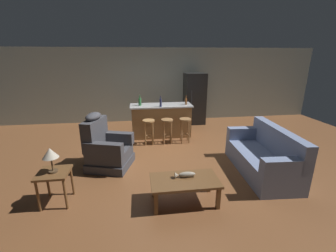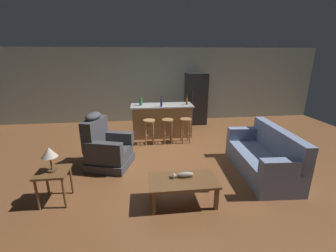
{
  "view_description": "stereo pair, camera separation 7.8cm",
  "coord_description": "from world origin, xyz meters",
  "px_view_note": "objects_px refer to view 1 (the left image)",
  "views": [
    {
      "loc": [
        -0.67,
        -5.06,
        2.32
      ],
      "look_at": [
        0.01,
        -0.1,
        0.75
      ],
      "focal_mm": 24.0,
      "sensor_mm": 36.0,
      "label": 1
    },
    {
      "loc": [
        -0.6,
        -5.07,
        2.32
      ],
      "look_at": [
        0.01,
        -0.1,
        0.75
      ],
      "focal_mm": 24.0,
      "sensor_mm": 36.0,
      "label": 2
    }
  ],
  "objects_px": {
    "kitchen_island": "(161,120)",
    "bottle_wine_dark": "(186,101)",
    "fish_figurine": "(185,175)",
    "table_lamp": "(50,154)",
    "bottle_short_amber": "(161,103)",
    "bar_stool_right": "(185,126)",
    "couch": "(264,157)",
    "end_table": "(54,177)",
    "bar_stool_left": "(149,127)",
    "refrigerator": "(194,99)",
    "bar_stool_middle": "(167,127)",
    "coffee_table": "(185,183)",
    "recliner_near_lamp": "(106,148)",
    "bottle_tall_green": "(140,102)"
  },
  "relations": [
    {
      "from": "coffee_table",
      "to": "recliner_near_lamp",
      "type": "xyz_separation_m",
      "value": [
        -1.41,
        1.47,
        0.06
      ]
    },
    {
      "from": "bottle_wine_dark",
      "to": "bar_stool_middle",
      "type": "bearing_deg",
      "value": -138.34
    },
    {
      "from": "refrigerator",
      "to": "fish_figurine",
      "type": "bearing_deg",
      "value": -105.98
    },
    {
      "from": "couch",
      "to": "kitchen_island",
      "type": "distance_m",
      "value": 3.12
    },
    {
      "from": "bottle_tall_green",
      "to": "recliner_near_lamp",
      "type": "bearing_deg",
      "value": -113.26
    },
    {
      "from": "end_table",
      "to": "bar_stool_left",
      "type": "xyz_separation_m",
      "value": [
        1.64,
        2.38,
        0.01
      ]
    },
    {
      "from": "bottle_tall_green",
      "to": "end_table",
      "type": "bearing_deg",
      "value": -115.55
    },
    {
      "from": "bar_stool_left",
      "to": "bottle_tall_green",
      "type": "xyz_separation_m",
      "value": [
        -0.2,
        0.62,
        0.59
      ]
    },
    {
      "from": "fish_figurine",
      "to": "recliner_near_lamp",
      "type": "distance_m",
      "value": 2.0
    },
    {
      "from": "bar_stool_left",
      "to": "bottle_wine_dark",
      "type": "distance_m",
      "value": 1.39
    },
    {
      "from": "fish_figurine",
      "to": "bar_stool_right",
      "type": "relative_size",
      "value": 0.5
    },
    {
      "from": "table_lamp",
      "to": "bar_stool_right",
      "type": "height_order",
      "value": "table_lamp"
    },
    {
      "from": "bottle_tall_green",
      "to": "fish_figurine",
      "type": "bearing_deg",
      "value": -78.49
    },
    {
      "from": "coffee_table",
      "to": "recliner_near_lamp",
      "type": "distance_m",
      "value": 2.04
    },
    {
      "from": "couch",
      "to": "bar_stool_middle",
      "type": "relative_size",
      "value": 2.87
    },
    {
      "from": "bar_stool_middle",
      "to": "refrigerator",
      "type": "distance_m",
      "value": 2.23
    },
    {
      "from": "bar_stool_right",
      "to": "end_table",
      "type": "bearing_deg",
      "value": -137.95
    },
    {
      "from": "end_table",
      "to": "bar_stool_left",
      "type": "relative_size",
      "value": 0.82
    },
    {
      "from": "fish_figurine",
      "to": "bar_stool_middle",
      "type": "bearing_deg",
      "value": 88.89
    },
    {
      "from": "refrigerator",
      "to": "bar_stool_middle",
      "type": "bearing_deg",
      "value": -123.59
    },
    {
      "from": "end_table",
      "to": "fish_figurine",
      "type": "bearing_deg",
      "value": -5.63
    },
    {
      "from": "recliner_near_lamp",
      "to": "bottle_tall_green",
      "type": "bearing_deg",
      "value": 83.93
    },
    {
      "from": "fish_figurine",
      "to": "table_lamp",
      "type": "relative_size",
      "value": 0.83
    },
    {
      "from": "fish_figurine",
      "to": "kitchen_island",
      "type": "distance_m",
      "value": 3.22
    },
    {
      "from": "bottle_wine_dark",
      "to": "couch",
      "type": "bearing_deg",
      "value": -65.34
    },
    {
      "from": "couch",
      "to": "refrigerator",
      "type": "height_order",
      "value": "refrigerator"
    },
    {
      "from": "bottle_wine_dark",
      "to": "bottle_short_amber",
      "type": "bearing_deg",
      "value": -167.0
    },
    {
      "from": "coffee_table",
      "to": "kitchen_island",
      "type": "relative_size",
      "value": 0.61
    },
    {
      "from": "end_table",
      "to": "kitchen_island",
      "type": "xyz_separation_m",
      "value": [
        2.05,
        3.01,
        0.02
      ]
    },
    {
      "from": "end_table",
      "to": "bar_stool_middle",
      "type": "relative_size",
      "value": 0.82
    },
    {
      "from": "coffee_table",
      "to": "end_table",
      "type": "relative_size",
      "value": 1.96
    },
    {
      "from": "kitchen_island",
      "to": "coffee_table",
      "type": "bearing_deg",
      "value": -89.52
    },
    {
      "from": "coffee_table",
      "to": "end_table",
      "type": "distance_m",
      "value": 2.09
    },
    {
      "from": "bottle_wine_dark",
      "to": "refrigerator",
      "type": "bearing_deg",
      "value": 65.33
    },
    {
      "from": "bottle_short_amber",
      "to": "bar_stool_right",
      "type": "bearing_deg",
      "value": -31.6
    },
    {
      "from": "table_lamp",
      "to": "bottle_wine_dark",
      "type": "distance_m",
      "value": 4.06
    },
    {
      "from": "kitchen_island",
      "to": "bottle_tall_green",
      "type": "height_order",
      "value": "bottle_tall_green"
    },
    {
      "from": "bar_stool_middle",
      "to": "refrigerator",
      "type": "xyz_separation_m",
      "value": [
        1.22,
        1.83,
        0.41
      ]
    },
    {
      "from": "couch",
      "to": "bar_stool_left",
      "type": "height_order",
      "value": "couch"
    },
    {
      "from": "kitchen_island",
      "to": "bar_stool_right",
      "type": "xyz_separation_m",
      "value": [
        0.6,
        -0.63,
        -0.01
      ]
    },
    {
      "from": "recliner_near_lamp",
      "to": "table_lamp",
      "type": "xyz_separation_m",
      "value": [
        -0.66,
        -1.2,
        0.45
      ]
    },
    {
      "from": "fish_figurine",
      "to": "end_table",
      "type": "distance_m",
      "value": 2.1
    },
    {
      "from": "bar_stool_middle",
      "to": "refrigerator",
      "type": "height_order",
      "value": "refrigerator"
    },
    {
      "from": "table_lamp",
      "to": "bar_stool_left",
      "type": "distance_m",
      "value": 2.93
    },
    {
      "from": "kitchen_island",
      "to": "bottle_wine_dark",
      "type": "height_order",
      "value": "bottle_wine_dark"
    },
    {
      "from": "fish_figurine",
      "to": "table_lamp",
      "type": "bearing_deg",
      "value": 174.56
    },
    {
      "from": "recliner_near_lamp",
      "to": "bottle_short_amber",
      "type": "xyz_separation_m",
      "value": [
        1.35,
        1.58,
        0.64
      ]
    },
    {
      "from": "coffee_table",
      "to": "bottle_tall_green",
      "type": "height_order",
      "value": "bottle_tall_green"
    },
    {
      "from": "coffee_table",
      "to": "kitchen_island",
      "type": "distance_m",
      "value": 3.29
    },
    {
      "from": "refrigerator",
      "to": "bottle_tall_green",
      "type": "xyz_separation_m",
      "value": [
        -1.92,
        -1.21,
        0.18
      ]
    }
  ]
}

